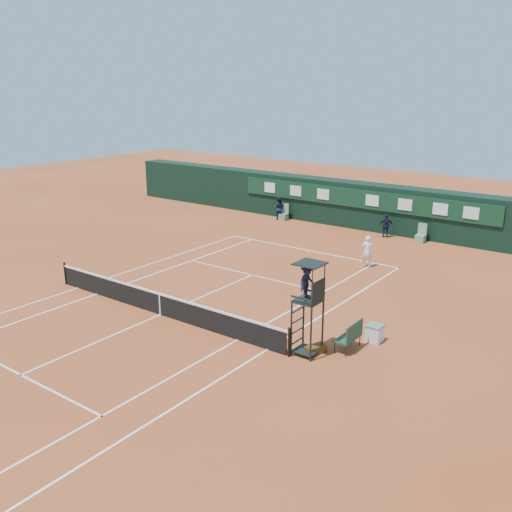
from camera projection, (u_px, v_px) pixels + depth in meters
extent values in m
plane|color=#A84F27|center=(161.00, 315.00, 23.78)|extent=(90.00, 90.00, 0.00)
cube|color=white|center=(309.00, 250.00, 32.93)|extent=(11.05, 0.08, 0.01)
cube|color=white|center=(268.00, 349.00, 20.66)|extent=(0.08, 23.85, 0.01)
cube|color=white|center=(78.00, 288.00, 26.89)|extent=(0.08, 23.85, 0.01)
cube|color=white|center=(238.00, 340.00, 21.44)|extent=(0.08, 23.85, 0.01)
cube|color=white|center=(97.00, 294.00, 26.11)|extent=(0.08, 23.85, 0.01)
cube|color=silver|center=(252.00, 275.00, 28.70)|extent=(8.31, 0.08, 0.01)
cube|color=white|center=(21.00, 375.00, 18.85)|extent=(8.31, 0.08, 0.01)
cube|color=white|center=(161.00, 315.00, 23.77)|extent=(0.08, 12.88, 0.01)
cube|color=silver|center=(308.00, 251.00, 32.81)|extent=(0.08, 0.30, 0.01)
cube|color=black|center=(160.00, 305.00, 23.65)|extent=(12.60, 0.04, 0.90)
cube|color=white|center=(159.00, 294.00, 23.51)|extent=(12.80, 0.06, 0.08)
cube|color=white|center=(160.00, 304.00, 23.64)|extent=(0.06, 0.05, 0.92)
cylinder|color=black|center=(289.00, 342.00, 19.98)|extent=(0.10, 0.10, 1.10)
cylinder|color=black|center=(65.00, 273.00, 27.26)|extent=(0.10, 0.10, 1.10)
cube|color=black|center=(364.00, 206.00, 37.78)|extent=(40.00, 1.50, 3.00)
cube|color=#0D321D|center=(359.00, 199.00, 36.98)|extent=(18.00, 0.10, 1.20)
cube|color=white|center=(270.00, 188.00, 40.91)|extent=(0.90, 0.04, 0.70)
cube|color=silver|center=(296.00, 191.00, 39.66)|extent=(0.90, 0.04, 0.70)
cube|color=silver|center=(323.00, 194.00, 38.41)|extent=(0.90, 0.04, 0.70)
cube|color=silver|center=(372.00, 201.00, 36.36)|extent=(0.90, 0.04, 0.70)
cube|color=silver|center=(405.00, 205.00, 35.11)|extent=(0.90, 0.04, 0.70)
cube|color=silver|center=(440.00, 209.00, 33.86)|extent=(0.90, 0.04, 0.70)
cube|color=silver|center=(471.00, 213.00, 32.84)|extent=(0.90, 0.04, 0.70)
cube|color=#55815C|center=(284.00, 217.00, 40.27)|extent=(0.55, 0.50, 0.46)
cube|color=#63986B|center=(285.00, 208.00, 40.28)|extent=(0.55, 0.06, 0.70)
cube|color=#5D8E66|center=(420.00, 239.00, 34.59)|extent=(0.55, 0.50, 0.46)
cube|color=#62966C|center=(423.00, 229.00, 34.59)|extent=(0.55, 0.06, 0.70)
cylinder|color=black|center=(291.00, 329.00, 19.95)|extent=(0.07, 0.07, 2.00)
cylinder|color=black|center=(303.00, 322.00, 20.57)|extent=(0.07, 0.07, 2.00)
cylinder|color=black|center=(311.00, 335.00, 19.50)|extent=(0.07, 0.07, 2.00)
cylinder|color=black|center=(323.00, 327.00, 20.11)|extent=(0.07, 0.07, 2.00)
cube|color=black|center=(308.00, 301.00, 19.73)|extent=(0.85, 0.85, 0.08)
cube|color=black|center=(318.00, 292.00, 19.38)|extent=(0.06, 0.85, 0.80)
cube|color=black|center=(301.00, 298.00, 19.35)|extent=(0.85, 0.05, 0.06)
cube|color=black|center=(314.00, 292.00, 19.99)|extent=(0.85, 0.05, 0.06)
cylinder|color=black|center=(312.00, 283.00, 18.95)|extent=(0.04, 0.04, 1.00)
cylinder|color=black|center=(324.00, 276.00, 19.56)|extent=(0.04, 0.04, 1.00)
cube|color=black|center=(310.00, 264.00, 19.31)|extent=(0.95, 0.95, 0.04)
cube|color=black|center=(306.00, 350.00, 20.28)|extent=(0.80, 0.80, 0.05)
cube|color=black|center=(297.00, 341.00, 20.43)|extent=(0.04, 0.80, 0.04)
cube|color=black|center=(297.00, 331.00, 20.32)|extent=(0.04, 0.80, 0.04)
cube|color=black|center=(298.00, 320.00, 20.20)|extent=(0.04, 0.80, 0.04)
cube|color=black|center=(298.00, 310.00, 20.09)|extent=(0.04, 0.80, 0.04)
imported|color=#191B32|center=(307.00, 282.00, 19.56)|extent=(0.47, 0.82, 1.28)
cube|color=#194026|center=(348.00, 338.00, 20.55)|extent=(0.55, 1.20, 0.08)
cube|color=#1B4329|center=(354.00, 331.00, 20.31)|extent=(0.06, 1.20, 0.60)
cylinder|color=black|center=(335.00, 348.00, 20.33)|extent=(0.04, 0.04, 0.41)
cylinder|color=black|center=(346.00, 351.00, 20.08)|extent=(0.04, 0.04, 0.41)
cylinder|color=black|center=(349.00, 337.00, 21.17)|extent=(0.04, 0.04, 0.41)
cylinder|color=black|center=(360.00, 340.00, 20.92)|extent=(0.04, 0.04, 0.41)
cube|color=black|center=(316.00, 349.00, 20.34)|extent=(0.61, 0.86, 0.29)
cube|color=white|center=(375.00, 334.00, 21.26)|extent=(0.55, 0.55, 0.60)
cube|color=#527E57|center=(375.00, 326.00, 21.17)|extent=(0.57, 0.57, 0.05)
sphere|color=#CFEC37|center=(294.00, 252.00, 32.58)|extent=(0.06, 0.06, 0.06)
imported|color=white|center=(367.00, 251.00, 29.77)|extent=(0.73, 0.63, 1.69)
imported|color=black|center=(279.00, 208.00, 40.26)|extent=(0.92, 0.80, 1.61)
imported|color=black|center=(386.00, 226.00, 35.57)|extent=(0.95, 0.74, 1.51)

